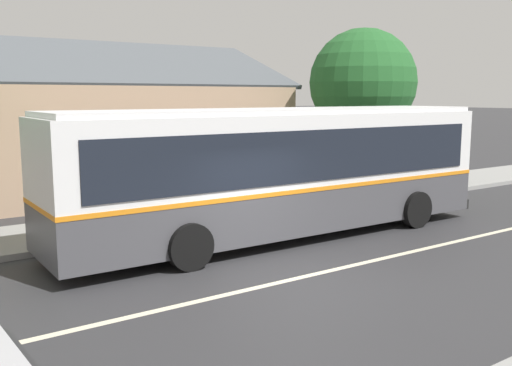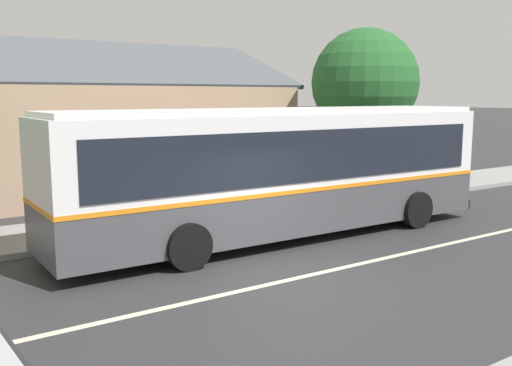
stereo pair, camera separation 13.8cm
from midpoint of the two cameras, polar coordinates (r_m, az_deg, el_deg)
The scene contains 5 objects.
ground_plane at distance 11.44m, azimuth 4.23°, elevation -9.53°, with size 300.00×300.00×0.00m, color #2D2D30.
sidewalk_far at distance 16.38m, azimuth -8.95°, elevation -3.73°, with size 60.00×3.00×0.15m, color gray.
lane_divider_stripe at distance 11.44m, azimuth 4.23°, elevation -9.51°, with size 60.00×0.16×0.01m, color beige.
transit_bus at distance 14.40m, azimuth 2.86°, elevation 1.43°, with size 11.97×2.87×3.26m.
street_tree_primary at distance 22.06m, azimuth 10.91°, elevation 9.56°, with size 4.02×4.02×6.08m.
Camera 2 is at (-6.72, -8.53, 3.58)m, focal length 40.00 mm.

